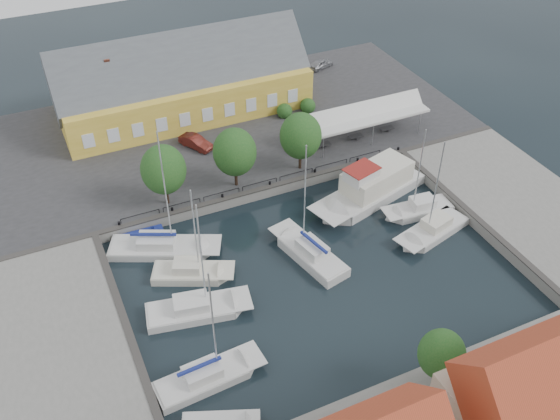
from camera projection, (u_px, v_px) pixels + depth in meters
name	position (u px, v px, depth m)	size (l,w,h in m)	color
ground	(309.00, 262.00, 54.43)	(140.00, 140.00, 0.00)	black
north_quay	(217.00, 132.00, 70.48)	(56.00, 26.00, 1.00)	#2D2D30
west_quay	(52.00, 361.00, 45.52)	(12.00, 24.00, 1.00)	slate
east_quay	(522.00, 206.00, 59.87)	(12.00, 24.00, 1.00)	slate
quay_edge_fittings	(286.00, 221.00, 57.16)	(56.00, 24.72, 0.40)	#383533
warehouse	(178.00, 85.00, 71.00)	(28.56, 14.00, 9.55)	gold
tent_canopy	(365.00, 116.00, 67.02)	(14.00, 4.00, 2.83)	silver
quay_trees	(235.00, 152.00, 59.28)	(18.20, 4.20, 6.30)	black
car_silver	(321.00, 64.00, 81.74)	(1.48, 3.67, 1.25)	#96989D
car_red	(196.00, 142.00, 66.66)	(1.38, 3.97, 1.31)	#541913
center_sailboat	(309.00, 254.00, 54.68)	(4.33, 8.84, 11.85)	silver
trawler	(371.00, 189.00, 61.19)	(13.37, 7.18, 5.00)	silver
east_boat_a	(419.00, 211.00, 59.69)	(7.10, 2.94, 10.01)	silver
east_boat_b	(433.00, 231.00, 57.30)	(8.21, 4.53, 10.86)	silver
west_boat_a	(162.00, 249.00, 55.41)	(10.14, 6.71, 13.03)	silver
west_boat_b	(191.00, 274.00, 52.91)	(7.28, 5.09, 9.77)	beige
west_boat_c	(196.00, 311.00, 49.65)	(8.77, 4.25, 11.43)	silver
west_boat_d	(207.00, 378.00, 44.57)	(8.32, 3.00, 10.96)	silver
launch_nw	(140.00, 239.00, 56.74)	(4.32, 1.81, 0.88)	navy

